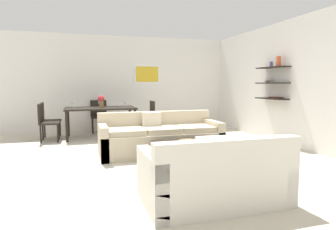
% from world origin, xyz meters
% --- Properties ---
extents(ground_plane, '(18.00, 18.00, 0.00)m').
position_xyz_m(ground_plane, '(0.00, 0.00, 0.00)').
color(ground_plane, beige).
extents(back_wall_unit, '(8.40, 0.09, 2.70)m').
position_xyz_m(back_wall_unit, '(0.30, 3.53, 1.35)').
color(back_wall_unit, silver).
rests_on(back_wall_unit, ground).
extents(right_wall_shelf_unit, '(0.34, 8.20, 2.70)m').
position_xyz_m(right_wall_shelf_unit, '(3.03, 0.60, 1.35)').
color(right_wall_shelf_unit, silver).
rests_on(right_wall_shelf_unit, ground).
extents(sofa_beige, '(2.29, 0.90, 0.78)m').
position_xyz_m(sofa_beige, '(0.15, 0.34, 0.29)').
color(sofa_beige, beige).
rests_on(sofa_beige, ground).
extents(loveseat_white, '(1.58, 0.90, 0.78)m').
position_xyz_m(loveseat_white, '(0.12, -2.09, 0.29)').
color(loveseat_white, silver).
rests_on(loveseat_white, ground).
extents(coffee_table, '(1.13, 1.01, 0.38)m').
position_xyz_m(coffee_table, '(0.39, -0.78, 0.19)').
color(coffee_table, black).
rests_on(coffee_table, ground).
extents(decorative_bowl, '(0.30, 0.30, 0.07)m').
position_xyz_m(decorative_bowl, '(0.31, -0.74, 0.42)').
color(decorative_bowl, '#99844C').
rests_on(decorative_bowl, coffee_table).
extents(candle_jar, '(0.09, 0.09, 0.08)m').
position_xyz_m(candle_jar, '(0.67, -0.70, 0.42)').
color(candle_jar, silver).
rests_on(candle_jar, coffee_table).
extents(dining_table, '(1.70, 0.92, 0.75)m').
position_xyz_m(dining_table, '(-0.83, 2.38, 0.68)').
color(dining_table, black).
rests_on(dining_table, ground).
extents(dining_chair_left_far, '(0.44, 0.44, 0.88)m').
position_xyz_m(dining_chair_left_far, '(-2.08, 2.59, 0.50)').
color(dining_chair_left_far, black).
rests_on(dining_chair_left_far, ground).
extents(dining_chair_left_near, '(0.44, 0.44, 0.88)m').
position_xyz_m(dining_chair_left_near, '(-2.08, 2.18, 0.50)').
color(dining_chair_left_near, black).
rests_on(dining_chair_left_near, ground).
extents(dining_chair_head, '(0.44, 0.44, 0.88)m').
position_xyz_m(dining_chair_head, '(-0.83, 3.25, 0.50)').
color(dining_chair_head, black).
rests_on(dining_chair_head, ground).
extents(dining_chair_right_far, '(0.44, 0.44, 0.88)m').
position_xyz_m(dining_chair_right_far, '(0.43, 2.59, 0.50)').
color(dining_chair_right_far, black).
rests_on(dining_chair_right_far, ground).
extents(wine_glass_right_far, '(0.07, 0.07, 0.14)m').
position_xyz_m(wine_glass_right_far, '(-0.18, 2.49, 0.85)').
color(wine_glass_right_far, silver).
rests_on(wine_glass_right_far, dining_table).
extents(wine_glass_head, '(0.06, 0.06, 0.15)m').
position_xyz_m(wine_glass_head, '(-0.83, 2.78, 0.85)').
color(wine_glass_head, silver).
rests_on(wine_glass_head, dining_table).
extents(wine_glass_left_far, '(0.07, 0.07, 0.18)m').
position_xyz_m(wine_glass_left_far, '(-1.47, 2.49, 0.87)').
color(wine_glass_left_far, silver).
rests_on(wine_glass_left_far, dining_table).
extents(centerpiece_vase, '(0.16, 0.16, 0.30)m').
position_xyz_m(centerpiece_vase, '(-0.81, 2.37, 0.93)').
color(centerpiece_vase, olive).
rests_on(centerpiece_vase, dining_table).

